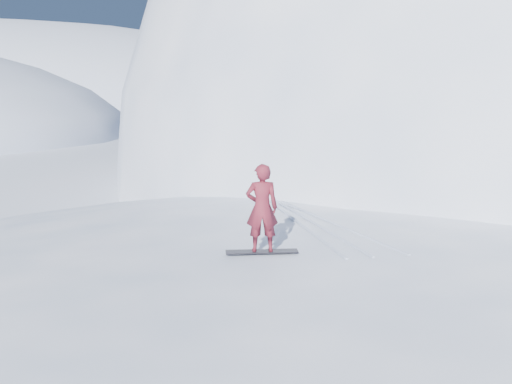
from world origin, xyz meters
TOP-DOWN VIEW (x-y plane):
  - near_ridge at (1.00, 3.00)m, footprint 36.00×28.00m
  - peak_shoulder at (10.00, 20.00)m, footprint 28.00×24.00m
  - far_ridge_c at (-40.00, 110.00)m, footprint 140.00×90.00m
  - wind_bumps at (-0.56, 2.12)m, footprint 16.00×14.40m
  - snowboard at (-2.15, 2.11)m, footprint 1.53×0.36m
  - snowboarder at (-2.15, 2.11)m, footprint 0.70×0.48m
  - board_tracks at (-0.44, 4.39)m, footprint 2.09×5.97m

SIDE VIEW (x-z plane):
  - near_ridge at x=1.00m, z-range -2.40..2.40m
  - peak_shoulder at x=10.00m, z-range -9.00..9.00m
  - far_ridge_c at x=-40.00m, z-range -18.00..18.00m
  - wind_bumps at x=-0.56m, z-range -0.50..0.50m
  - snowboard at x=-2.15m, z-range 2.40..2.43m
  - board_tracks at x=-0.44m, z-range 2.40..2.44m
  - snowboarder at x=-2.15m, z-range 2.43..4.27m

